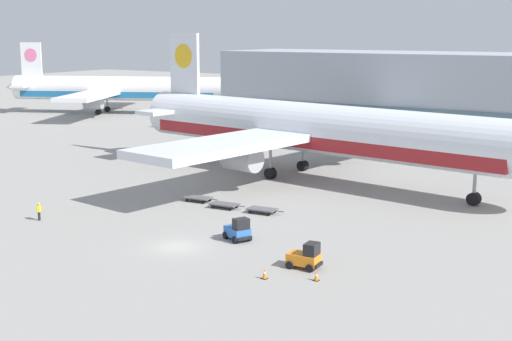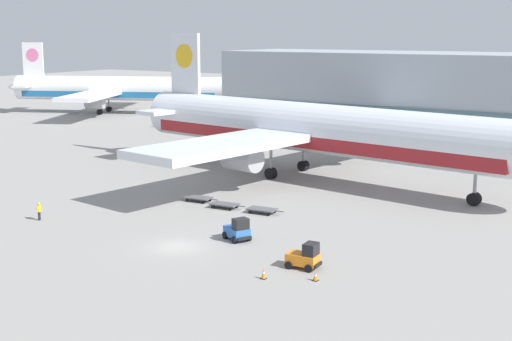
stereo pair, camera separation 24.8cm
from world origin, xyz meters
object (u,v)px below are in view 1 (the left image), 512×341
baggage_dolly_second (225,204)px  ground_crew_near (39,210)px  traffic_cone_far (265,274)px  airplane_main (310,130)px  airplane_distant (115,89)px  baggage_dolly_lead (198,198)px  baggage_tug_mid (306,257)px  baggage_tug_foreground (238,230)px  baggage_dolly_third (262,209)px  traffic_cone_near (316,276)px

baggage_dolly_second → ground_crew_near: size_ratio=2.23×
traffic_cone_far → ground_crew_near: bearing=174.7°
airplane_main → airplane_distant: airplane_main is taller
baggage_dolly_lead → traffic_cone_far: (17.95, -16.24, -0.00)m
baggage_tug_mid → baggage_dolly_second: 19.41m
airplane_distant → traffic_cone_far: 108.05m
baggage_tug_foreground → baggage_tug_mid: (8.19, -3.33, 0.00)m
airplane_distant → baggage_dolly_second: size_ratio=12.72×
airplane_distant → ground_crew_near: (54.96, -68.98, -4.15)m
baggage_dolly_third → ground_crew_near: size_ratio=2.23×
traffic_cone_near → baggage_tug_foreground: bearing=152.4°
traffic_cone_far → airplane_distant: bearing=138.6°
baggage_tug_mid → traffic_cone_near: size_ratio=3.65×
baggage_dolly_third → traffic_cone_far: (9.84, -15.63, -0.00)m
baggage_dolly_second → baggage_dolly_third: (4.20, 0.28, 0.00)m
baggage_tug_foreground → traffic_cone_far: (6.81, -6.90, -0.49)m
airplane_main → traffic_cone_far: bearing=-58.7°
ground_crew_near → baggage_tug_foreground: bearing=83.8°
airplane_distant → baggage_dolly_second: bearing=-64.0°
traffic_cone_near → ground_crew_near: bearing=178.4°
baggage_dolly_third → baggage_tug_mid: bearing=-51.7°
airplane_main → traffic_cone_far: 36.06m
baggage_dolly_lead → baggage_dolly_third: size_ratio=1.00×
baggage_dolly_second → traffic_cone_far: 20.80m
traffic_cone_far → baggage_tug_mid: bearing=68.8°
airplane_main → ground_crew_near: (-12.12, -30.42, -4.86)m
baggage_dolly_lead → traffic_cone_near: (21.23, -14.62, -0.05)m
baggage_dolly_second → baggage_dolly_third: bearing=-0.9°
airplane_main → ground_crew_near: 33.11m
baggage_dolly_lead → ground_crew_near: ground_crew_near is taller
airplane_main → baggage_tug_mid: 33.38m
airplane_main → airplane_distant: bearing=158.5°
baggage_tug_mid → traffic_cone_far: (-1.38, -3.57, -0.49)m
baggage_tug_mid → ground_crew_near: size_ratio=1.52×
baggage_dolly_second → traffic_cone_near: size_ratio=5.36×
airplane_distant → baggage_dolly_third: size_ratio=12.72×
airplane_distant → traffic_cone_far: (80.96, -71.40, -4.74)m
airplane_main → baggage_tug_mid: bearing=-54.1°
baggage_dolly_third → traffic_cone_far: bearing=-62.5°
airplane_distant → baggage_dolly_lead: size_ratio=12.72×
airplane_distant → baggage_tug_foreground: (74.16, -64.50, -4.25)m
baggage_dolly_second → traffic_cone_near: (17.31, -13.73, -0.05)m
baggage_tug_foreground → traffic_cone_far: baggage_tug_foreground is taller
baggage_tug_foreground → airplane_main: bearing=132.0°
airplane_main → traffic_cone_far: size_ratio=73.33×
baggage_dolly_second → ground_crew_near: ground_crew_near is taller
airplane_distant → baggage_tug_mid: (82.34, -67.83, -4.25)m
baggage_dolly_second → baggage_dolly_lead: bearing=162.6°
baggage_tug_mid → baggage_dolly_third: baggage_tug_mid is taller
airplane_main → baggage_dolly_second: airplane_main is taller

